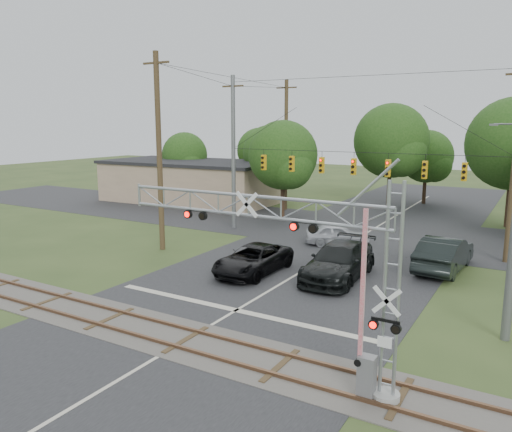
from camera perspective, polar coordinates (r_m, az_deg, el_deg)
The scene contains 13 objects.
ground at distance 18.13m, azimuth -12.07°, elevation -16.05°, with size 160.00×160.00×0.00m, color #334520.
road_main at distance 25.78m, azimuth 3.19°, elevation -7.59°, with size 14.00×90.00×0.02m, color #242426.
road_cross at distance 38.35m, azimuth 12.82°, elevation -1.75°, with size 90.00×12.00×0.02m, color #242426.
railroad_track at distance 19.47m, azimuth -7.99°, elevation -13.84°, with size 90.00×3.20×0.17m.
crossing_gantry at distance 15.42m, azimuth 4.84°, elevation -4.51°, with size 9.90×0.83×6.53m.
traffic_signal_span at distance 33.50m, azimuth 12.56°, elevation 6.23°, with size 19.34×0.36×11.50m.
pickup_black at distance 27.12m, azimuth -0.32°, elevation -4.99°, with size 2.52×5.47×1.52m, color black.
car_dark at distance 26.51m, azimuth 9.44°, elevation -5.15°, with size 2.58×6.34×1.84m, color black.
sedan_silver at distance 33.65m, azimuth 9.32°, elevation -2.12°, with size 1.69×4.20×1.43m, color #B2B5BA.
suv_dark at distance 29.48m, azimuth 20.70°, elevation -4.03°, with size 2.02×5.79×1.91m, color black.
commercial_building at distance 52.15m, azimuth -7.39°, elevation 4.00°, with size 18.30×9.88×4.19m.
utility_poles at distance 35.81m, azimuth 17.00°, elevation 7.46°, with size 23.40×28.71×13.54m.
treeline at distance 46.41m, azimuth 20.44°, elevation 7.03°, with size 52.21×19.53×10.02m.
Camera 1 is at (11.15, -11.80, 8.07)m, focal length 35.00 mm.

